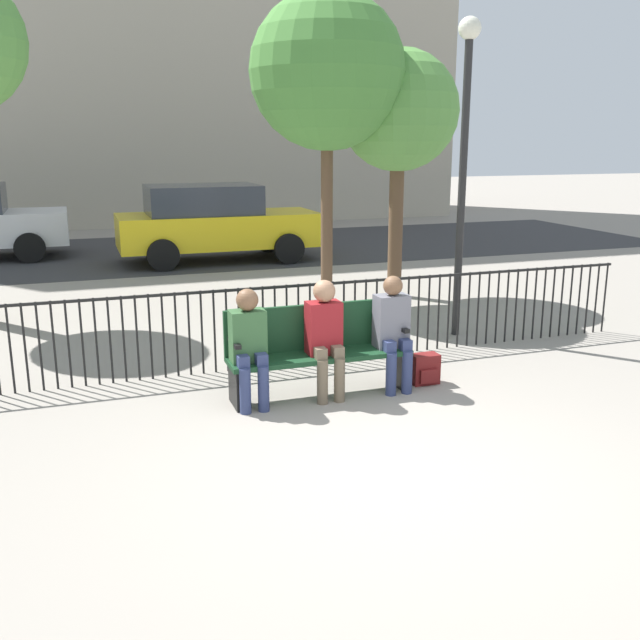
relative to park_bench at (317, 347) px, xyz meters
name	(u,v)px	position (x,y,z in m)	size (l,w,h in m)	color
ground_plane	(394,469)	(0.00, -1.87, -0.50)	(80.00, 80.00, 0.00)	gray
park_bench	(317,347)	(0.00, 0.00, 0.00)	(1.88, 0.45, 0.92)	#14381E
seated_person_0	(249,341)	(-0.74, -0.13, 0.16)	(0.34, 0.39, 1.17)	navy
seated_person_1	(325,332)	(0.04, -0.13, 0.19)	(0.34, 0.39, 1.21)	brown
seated_person_2	(393,327)	(0.78, -0.13, 0.17)	(0.34, 0.39, 1.20)	navy
backpack	(425,369)	(1.19, -0.09, -0.34)	(0.30, 0.22, 0.32)	maroon
fence_railing	(287,318)	(-0.02, 1.02, 0.06)	(9.01, 0.03, 0.95)	black
tree_0	(327,72)	(1.49, 3.89, 3.02)	(2.32, 2.32, 4.69)	brown
tree_2	(399,112)	(2.75, 4.05, 2.46)	(1.90, 1.90, 3.94)	brown
lamp_post	(465,134)	(2.50, 1.55, 2.11)	(0.28, 0.28, 4.00)	black
street_surface	(177,251)	(0.00, 10.13, -0.49)	(24.00, 6.00, 0.01)	#333335
parked_car_0	(214,222)	(0.60, 8.52, 0.35)	(4.20, 1.94, 1.62)	yellow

